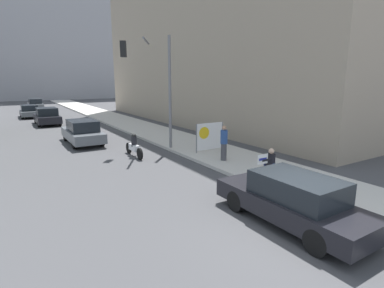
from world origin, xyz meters
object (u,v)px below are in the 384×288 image
at_px(traffic_light_pole, 153,74).
at_px(motorcycle_on_road, 134,147).
at_px(car_on_road_nearest, 83,132).
at_px(car_on_road_far_lane, 35,104).
at_px(jogger_on_sidewalk, 224,143).
at_px(parked_car_curbside, 292,200).
at_px(car_on_road_distant, 29,111).
at_px(car_on_road_midblock, 47,116).
at_px(protest_banner, 209,136).
at_px(seated_protester, 272,163).

height_order(traffic_light_pole, motorcycle_on_road, traffic_light_pole).
height_order(car_on_road_nearest, car_on_road_far_lane, car_on_road_nearest).
bearing_deg(jogger_on_sidewalk, parked_car_curbside, 56.59).
bearing_deg(car_on_road_far_lane, car_on_road_distant, -98.04).
bearing_deg(car_on_road_far_lane, car_on_road_midblock, -91.57).
relative_size(car_on_road_midblock, car_on_road_distant, 1.06).
bearing_deg(car_on_road_distant, car_on_road_nearest, -84.04).
bearing_deg(car_on_road_far_lane, parked_car_curbside, -86.13).
bearing_deg(car_on_road_distant, jogger_on_sidewalk, -75.82).
distance_m(jogger_on_sidewalk, protest_banner, 1.98).
distance_m(protest_banner, motorcycle_on_road, 4.05).
bearing_deg(car_on_road_midblock, protest_banner, -70.32).
height_order(seated_protester, motorcycle_on_road, seated_protester).
relative_size(traffic_light_pole, car_on_road_nearest, 1.34).
xyz_separation_m(protest_banner, car_on_road_distant, (-7.00, 23.78, -0.29)).
height_order(car_on_road_nearest, motorcycle_on_road, car_on_road_nearest).
distance_m(traffic_light_pole, car_on_road_midblock, 15.42).
relative_size(protest_banner, car_on_road_far_lane, 0.41).
distance_m(car_on_road_nearest, car_on_road_midblock, 10.42).
bearing_deg(seated_protester, car_on_road_far_lane, 113.37).
bearing_deg(car_on_road_nearest, protest_banner, -51.40).
relative_size(seated_protester, car_on_road_midblock, 0.26).
relative_size(seated_protester, jogger_on_sidewalk, 0.69).
bearing_deg(motorcycle_on_road, car_on_road_midblock, 98.84).
xyz_separation_m(seated_protester, protest_banner, (0.55, 5.01, 0.21)).
relative_size(car_on_road_nearest, car_on_road_far_lane, 1.07).
relative_size(parked_car_curbside, car_on_road_far_lane, 1.06).
distance_m(jogger_on_sidewalk, car_on_road_nearest, 9.64).
xyz_separation_m(traffic_light_pole, car_on_road_nearest, (-3.09, 4.11, -3.50)).
relative_size(jogger_on_sidewalk, car_on_road_midblock, 0.38).
xyz_separation_m(protest_banner, motorcycle_on_road, (-3.67, 1.64, -0.45)).
bearing_deg(car_on_road_far_lane, seated_protester, -82.62).
relative_size(protest_banner, parked_car_curbside, 0.39).
relative_size(parked_car_curbside, car_on_road_midblock, 1.02).
distance_m(seated_protester, traffic_light_pole, 8.33).
bearing_deg(car_on_road_distant, car_on_road_far_lane, 81.96).
distance_m(parked_car_curbside, car_on_road_midblock, 24.97).
height_order(seated_protester, protest_banner, protest_banner).
bearing_deg(jogger_on_sidewalk, car_on_road_midblock, -86.31).
height_order(protest_banner, car_on_road_nearest, protest_banner).
relative_size(traffic_light_pole, motorcycle_on_road, 2.81).
relative_size(jogger_on_sidewalk, car_on_road_nearest, 0.37).
relative_size(traffic_light_pole, parked_car_curbside, 1.35).
relative_size(jogger_on_sidewalk, protest_banner, 0.96).
bearing_deg(seated_protester, car_on_road_midblock, 120.07).
xyz_separation_m(car_on_road_midblock, car_on_road_distant, (-0.95, 6.88, -0.07)).
relative_size(jogger_on_sidewalk, parked_car_curbside, 0.37).
height_order(traffic_light_pole, parked_car_curbside, traffic_light_pole).
relative_size(car_on_road_distant, car_on_road_far_lane, 0.98).
bearing_deg(car_on_road_midblock, car_on_road_nearest, -85.34).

